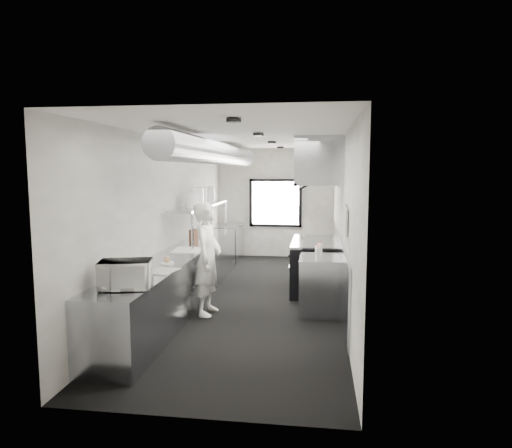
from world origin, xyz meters
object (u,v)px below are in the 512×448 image
(plate_stack_b, at_px, (197,197))
(knife_block, at_px, (194,235))
(far_work_table, at_px, (226,243))
(small_plate, at_px, (167,263))
(deli_tub_b, at_px, (117,278))
(squeeze_bottle_b, at_px, (318,252))
(squeeze_bottle_d, at_px, (320,249))
(deli_tub_a, at_px, (115,281))
(squeeze_bottle_c, at_px, (317,252))
(pass_shelf, at_px, (202,206))
(plate_stack_a, at_px, (192,200))
(cutting_board, at_px, (187,250))
(exhaust_hood, at_px, (319,162))
(prep_counter, at_px, (183,278))
(range, at_px, (314,265))
(squeeze_bottle_e, at_px, (319,248))
(plate_stack_d, at_px, (209,194))
(squeeze_bottle_a, at_px, (317,255))
(plate_stack_c, at_px, (201,195))
(bottle_station, at_px, (320,285))
(line_cook, at_px, (207,258))
(microwave, at_px, (125,274))

(plate_stack_b, bearing_deg, knife_block, 160.61)
(far_work_table, relative_size, small_plate, 6.10)
(deli_tub_b, bearing_deg, squeeze_bottle_b, 36.84)
(squeeze_bottle_d, bearing_deg, deli_tub_a, -136.21)
(squeeze_bottle_c, bearing_deg, deli_tub_b, -141.86)
(squeeze_bottle_c, bearing_deg, deli_tub_a, -138.37)
(pass_shelf, bearing_deg, plate_stack_a, -91.20)
(cutting_board, bearing_deg, exhaust_hood, 27.39)
(prep_counter, height_order, range, range)
(small_plate, bearing_deg, squeeze_bottle_e, 27.41)
(plate_stack_d, bearing_deg, squeeze_bottle_a, -49.95)
(exhaust_hood, relative_size, deli_tub_a, 14.81)
(plate_stack_a, xyz_separation_m, squeeze_bottle_c, (2.30, -1.10, -0.71))
(deli_tub_a, relative_size, squeeze_bottle_d, 0.80)
(pass_shelf, xyz_separation_m, knife_block, (-0.06, -0.40, -0.52))
(prep_counter, distance_m, squeeze_bottle_d, 2.35)
(exhaust_hood, bearing_deg, cutting_board, -152.61)
(range, distance_m, deli_tub_a, 4.25)
(far_work_table, relative_size, plate_stack_c, 3.40)
(plate_stack_c, bearing_deg, squeeze_bottle_e, -31.84)
(prep_counter, bearing_deg, small_plate, -85.36)
(bottle_station, height_order, small_plate, small_plate)
(squeeze_bottle_d, bearing_deg, pass_shelf, 146.60)
(small_plate, distance_m, squeeze_bottle_c, 2.29)
(far_work_table, height_order, small_plate, small_plate)
(prep_counter, bearing_deg, line_cook, -40.48)
(squeeze_bottle_e, bearing_deg, squeeze_bottle_d, -81.99)
(microwave, bearing_deg, squeeze_bottle_c, 30.74)
(bottle_station, relative_size, squeeze_bottle_b, 4.78)
(squeeze_bottle_e, bearing_deg, microwave, -130.88)
(prep_counter, bearing_deg, cutting_board, 48.46)
(prep_counter, relative_size, deli_tub_a, 40.39)
(bottle_station, bearing_deg, cutting_board, 173.21)
(exhaust_hood, bearing_deg, prep_counter, -151.89)
(squeeze_bottle_d, bearing_deg, line_cook, -166.04)
(range, distance_m, deli_tub_b, 4.11)
(pass_shelf, distance_m, deli_tub_b, 3.69)
(pass_shelf, height_order, range, pass_shelf)
(exhaust_hood, height_order, pass_shelf, exhaust_hood)
(line_cook, distance_m, deli_tub_b, 1.82)
(pass_shelf, xyz_separation_m, squeeze_bottle_c, (2.28, -1.75, -0.54))
(squeeze_bottle_c, relative_size, squeeze_bottle_e, 1.13)
(prep_counter, height_order, squeeze_bottle_c, squeeze_bottle_c)
(cutting_board, distance_m, knife_block, 1.05)
(plate_stack_b, bearing_deg, line_cook, -69.59)
(cutting_board, xyz_separation_m, squeeze_bottle_e, (2.21, 0.05, 0.07))
(microwave, bearing_deg, plate_stack_d, 77.14)
(exhaust_hood, bearing_deg, far_work_table, 131.94)
(plate_stack_c, bearing_deg, pass_shelf, -67.82)
(range, bearing_deg, deli_tub_b, -125.20)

